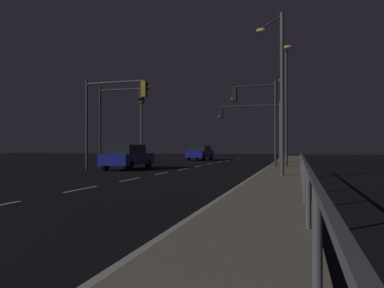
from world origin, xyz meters
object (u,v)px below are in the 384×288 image
street_lamp_mid_block (286,96)px  street_lamp_across_street (278,78)px  traffic_light_mid_left (257,108)px  street_lamp_corner (286,110)px  car_oncoming (200,153)px  street_lamp_far_end (143,115)px  car (128,157)px  traffic_light_near_right (119,111)px  traffic_light_mid_right (251,120)px  traffic_light_near_left (112,105)px

street_lamp_mid_block → street_lamp_across_street: 7.27m
traffic_light_mid_left → street_lamp_mid_block: (2.00, -0.97, 0.59)m
traffic_light_mid_left → street_lamp_corner: size_ratio=0.77×
car_oncoming → street_lamp_far_end: bearing=-111.4°
car → street_lamp_across_street: size_ratio=0.60×
car_oncoming → traffic_light_mid_left: size_ratio=0.79×
car → traffic_light_near_right: traffic_light_near_right is taller
street_lamp_corner → street_lamp_far_end: bearing=-170.7°
traffic_light_mid_left → car: bearing=-153.4°
traffic_light_mid_right → traffic_light_near_left: size_ratio=0.91×
street_lamp_mid_block → street_lamp_corner: (-0.29, 8.30, -0.13)m
traffic_light_mid_left → traffic_light_near_right: bearing=-161.2°
car_oncoming → traffic_light_mid_left: 15.73m
car_oncoming → traffic_light_mid_right: (6.33, -8.31, 2.84)m
car → street_lamp_far_end: size_ratio=0.62×
traffic_light_mid_left → street_lamp_corner: (1.71, 7.33, 0.45)m
traffic_light_near_left → traffic_light_near_right: bearing=103.5°
traffic_light_near_right → street_lamp_far_end: street_lamp_far_end is taller
traffic_light_mid_left → street_lamp_across_street: (1.81, -8.24, 0.50)m
traffic_light_mid_right → street_lamp_corner: size_ratio=0.70×
traffic_light_near_left → street_lamp_across_street: bearing=-18.8°
traffic_light_near_left → street_lamp_across_street: size_ratio=0.77×
car_oncoming → traffic_light_mid_right: 10.83m
car_oncoming → traffic_light_mid_left: (7.35, -13.52, 3.28)m
traffic_light_near_right → street_lamp_far_end: size_ratio=0.77×
street_lamp_mid_block → traffic_light_mid_right: bearing=116.0°
car → traffic_light_near_left: (-0.63, -0.88, 3.19)m
traffic_light_near_left → street_lamp_across_street: street_lamp_across_street is taller
traffic_light_mid_left → street_lamp_across_street: 8.45m
traffic_light_mid_right → street_lamp_mid_block: street_lamp_mid_block is taller
street_lamp_across_street → street_lamp_far_end: street_lamp_across_street is taller
car_oncoming → traffic_light_mid_left: traffic_light_mid_left is taller
car_oncoming → street_lamp_across_street: size_ratio=0.61×
car → street_lamp_mid_block: 10.87m
traffic_light_mid_left → car_oncoming: bearing=118.5°
street_lamp_corner → car: bearing=-130.1°
car → traffic_light_mid_left: 9.26m
street_lamp_across_street → street_lamp_corner: street_lamp_corner is taller
traffic_light_near_right → street_lamp_mid_block: street_lamp_mid_block is taller
car → street_lamp_far_end: 10.23m
traffic_light_mid_right → street_lamp_across_street: bearing=-78.2°
car → street_lamp_mid_block: bearing=16.7°
car → car_oncoming: 17.41m
traffic_light_mid_left → street_lamp_mid_block: 2.30m
street_lamp_corner → traffic_light_near_left: bearing=-129.8°
street_lamp_corner → street_lamp_mid_block: bearing=-88.0°
traffic_light_mid_left → traffic_light_mid_right: bearing=101.0°
street_lamp_far_end → street_lamp_across_street: bearing=-47.7°
street_lamp_mid_block → street_lamp_corner: bearing=92.0°
traffic_light_near_right → street_lamp_across_street: 11.86m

